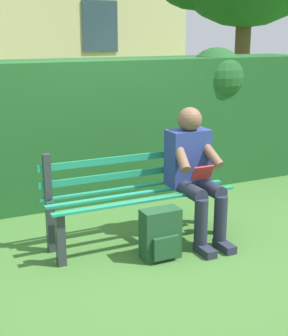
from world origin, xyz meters
TOP-DOWN VIEW (x-y plane):
  - ground at (0.00, 0.00)m, footprint 60.00×60.00m
  - park_bench at (0.00, -0.06)m, footprint 1.70×0.46m
  - person_seated at (-0.50, 0.10)m, footprint 0.44×0.73m
  - hedge_backdrop at (0.16, -1.50)m, footprint 6.25×0.86m
  - backpack at (-0.02, 0.38)m, footprint 0.33×0.24m

SIDE VIEW (x-z plane):
  - ground at x=0.00m, z-range 0.00..0.00m
  - backpack at x=-0.02m, z-range -0.01..0.43m
  - park_bench at x=0.00m, z-range 0.00..0.87m
  - person_seated at x=-0.50m, z-range 0.04..1.25m
  - hedge_backdrop at x=0.16m, z-range -0.02..1.65m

